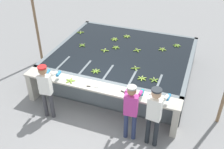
{
  "coord_description": "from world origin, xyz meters",
  "views": [
    {
      "loc": [
        2.29,
        -4.84,
        5.0
      ],
      "look_at": [
        0.0,
        1.27,
        0.65
      ],
      "focal_mm": 42.0,
      "sensor_mm": 36.0,
      "label": 1
    }
  ],
  "objects": [
    {
      "name": "knife_0",
      "position": [
        -0.16,
        0.14,
        0.94
      ],
      "size": [
        0.35,
        0.1,
        0.02
      ],
      "color": "silver",
      "rests_on": "work_ledge"
    },
    {
      "name": "banana_bunch_floating_1",
      "position": [
        0.99,
        0.97,
        0.94
      ],
      "size": [
        0.27,
        0.28,
        0.08
      ],
      "color": "#93BC3D",
      "rests_on": "wash_tank"
    },
    {
      "name": "banana_bunch_floating_3",
      "position": [
        -0.21,
        3.35,
        0.94
      ],
      "size": [
        0.28,
        0.26,
        0.08
      ],
      "color": "#93BC3D",
      "rests_on": "wash_tank"
    },
    {
      "name": "work_ledge",
      "position": [
        0.0,
        0.23,
        0.65
      ],
      "size": [
        4.38,
        0.45,
        0.93
      ],
      "color": "#B7B2A3",
      "rests_on": "ground"
    },
    {
      "name": "support_post_left",
      "position": [
        -3.1,
        2.13,
        1.6
      ],
      "size": [
        0.09,
        0.09,
        3.2
      ],
      "color": "#846647",
      "rests_on": "ground"
    },
    {
      "name": "ground_plane",
      "position": [
        0.0,
        0.0,
        0.0
      ],
      "size": [
        80.0,
        80.0,
        0.0
      ],
      "primitive_type": "plane",
      "color": "gray",
      "rests_on": "ground"
    },
    {
      "name": "banana_bunch_floating_5",
      "position": [
        -0.54,
        2.97,
        0.94
      ],
      "size": [
        0.28,
        0.28,
        0.08
      ],
      "color": "#8CB738",
      "rests_on": "wash_tank"
    },
    {
      "name": "worker_1",
      "position": [
        1.07,
        -0.31,
        0.95
      ],
      "size": [
        0.44,
        0.72,
        1.58
      ],
      "color": "navy",
      "rests_on": "ground"
    },
    {
      "name": "banana_bunch_floating_4",
      "position": [
        -1.41,
        2.16,
        0.94
      ],
      "size": [
        0.28,
        0.28,
        0.08
      ],
      "color": "#75A333",
      "rests_on": "wash_tank"
    },
    {
      "name": "banana_bunch_floating_9",
      "position": [
        1.32,
        1.01,
        0.94
      ],
      "size": [
        0.26,
        0.28,
        0.08
      ],
      "color": "#75A333",
      "rests_on": "wash_tank"
    },
    {
      "name": "banana_bunch_floating_2",
      "position": [
        1.58,
        3.26,
        0.94
      ],
      "size": [
        0.28,
        0.26,
        0.08
      ],
      "color": "#75A333",
      "rests_on": "wash_tank"
    },
    {
      "name": "banana_bunch_floating_8",
      "position": [
        0.68,
        1.4,
        0.94
      ],
      "size": [
        0.27,
        0.27,
        0.08
      ],
      "color": "#7FAD33",
      "rests_on": "wash_tank"
    },
    {
      "name": "banana_bunch_floating_11",
      "position": [
        -1.92,
        3.08,
        0.94
      ],
      "size": [
        0.27,
        0.27,
        0.08
      ],
      "color": "#8CB738",
      "rests_on": "wash_tank"
    },
    {
      "name": "banana_bunch_ledge_0",
      "position": [
        -0.79,
        0.17,
        0.95
      ],
      "size": [
        0.27,
        0.27,
        0.08
      ],
      "color": "#8CB738",
      "rests_on": "work_ledge"
    },
    {
      "name": "wash_tank",
      "position": [
        0.0,
        2.28,
        0.46
      ],
      "size": [
        4.38,
        3.71,
        0.93
      ],
      "color": "slate",
      "rests_on": "ground"
    },
    {
      "name": "banana_bunch_floating_10",
      "position": [
        -0.34,
        0.86,
        0.94
      ],
      "size": [
        0.28,
        0.28,
        0.08
      ],
      "color": "#75A333",
      "rests_on": "wash_tank"
    },
    {
      "name": "banana_bunch_floating_6",
      "position": [
        -0.29,
        2.41,
        0.94
      ],
      "size": [
        0.27,
        0.28,
        0.08
      ],
      "color": "#7FAD33",
      "rests_on": "wash_tank"
    },
    {
      "name": "knife_1",
      "position": [
        0.74,
        0.21,
        0.94
      ],
      "size": [
        0.34,
        0.13,
        0.02
      ],
      "color": "silver",
      "rests_on": "work_ledge"
    },
    {
      "name": "banana_bunch_floating_12",
      "position": [
        1.17,
        2.82,
        0.94
      ],
      "size": [
        0.27,
        0.28,
        0.08
      ],
      "color": "#93BC3D",
      "rests_on": "wash_tank"
    },
    {
      "name": "banana_bunch_floating_7",
      "position": [
        -0.56,
        2.1,
        0.94
      ],
      "size": [
        0.28,
        0.28,
        0.08
      ],
      "color": "#8CB738",
      "rests_on": "wash_tank"
    },
    {
      "name": "banana_bunch_floating_0",
      "position": [
        0.42,
        2.47,
        0.94
      ],
      "size": [
        0.25,
        0.25,
        0.08
      ],
      "color": "#8CB738",
      "rests_on": "wash_tank"
    },
    {
      "name": "worker_2",
      "position": [
        1.63,
        -0.33,
        1.02
      ],
      "size": [
        0.46,
        0.74,
        1.67
      ],
      "color": "#1E2328",
      "rests_on": "ground"
    },
    {
      "name": "worker_0",
      "position": [
        -1.22,
        -0.33,
        0.98
      ],
      "size": [
        0.46,
        0.73,
        1.62
      ],
      "color": "#38383D",
      "rests_on": "ground"
    }
  ]
}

